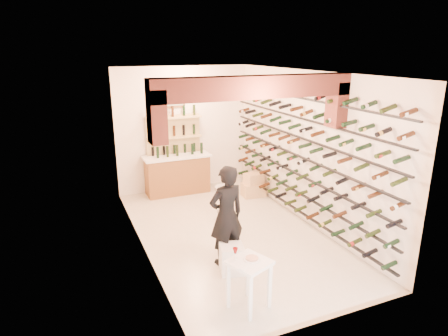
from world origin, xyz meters
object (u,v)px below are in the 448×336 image
object	(u,v)px
back_counter	(178,173)
crate_lower	(253,190)
tasting_table	(249,269)
wine_rack	(297,152)
chrome_barstool	(224,202)
person	(226,216)
white_stool	(232,259)

from	to	relation	value
back_counter	crate_lower	bearing A→B (deg)	-29.74
tasting_table	wine_rack	bearing A→B (deg)	23.81
chrome_barstool	person	bearing A→B (deg)	-111.80
wine_rack	person	world-z (taller)	wine_rack
tasting_table	person	world-z (taller)	person
chrome_barstool	white_stool	bearing A→B (deg)	-109.43
person	white_stool	bearing A→B (deg)	75.50
person	chrome_barstool	world-z (taller)	person
wine_rack	crate_lower	world-z (taller)	wine_rack
person	tasting_table	bearing A→B (deg)	73.42
wine_rack	chrome_barstool	xyz separation A→B (m)	(-1.43, 0.54, -1.08)
white_stool	person	size ratio (longest dim) A/B	0.27
back_counter	white_stool	xyz separation A→B (m)	(-0.26, -4.00, -0.29)
white_stool	chrome_barstool	xyz separation A→B (m)	(0.66, 1.88, 0.23)
white_stool	tasting_table	bearing A→B (deg)	-99.83
back_counter	person	distance (m)	3.70
back_counter	chrome_barstool	size ratio (longest dim) A/B	2.10
tasting_table	person	xyz separation A→B (m)	(0.21, 1.28, 0.27)
back_counter	tasting_table	distance (m)	4.98
white_stool	crate_lower	bearing A→B (deg)	57.04
crate_lower	white_stool	bearing A→B (deg)	-122.96
crate_lower	tasting_table	bearing A→B (deg)	-118.10
back_counter	person	size ratio (longest dim) A/B	0.96
wine_rack	person	distance (m)	2.39
tasting_table	crate_lower	size ratio (longest dim) A/B	1.63
chrome_barstool	wine_rack	bearing A→B (deg)	-20.57
tasting_table	chrome_barstool	bearing A→B (deg)	51.90
white_stool	back_counter	bearing A→B (deg)	86.26
back_counter	person	world-z (taller)	person
white_stool	chrome_barstool	size ratio (longest dim) A/B	0.59
chrome_barstool	crate_lower	world-z (taller)	chrome_barstool
crate_lower	chrome_barstool	bearing A→B (deg)	-138.65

